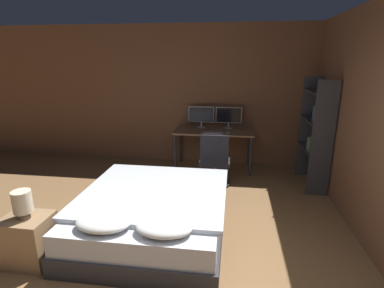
{
  "coord_description": "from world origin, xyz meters",
  "views": [
    {
      "loc": [
        0.43,
        -1.82,
        2.06
      ],
      "look_at": [
        -0.21,
        2.7,
        0.75
      ],
      "focal_mm": 28.0,
      "sensor_mm": 36.0,
      "label": 1
    }
  ],
  "objects_px": {
    "computer_mouse": "(228,133)",
    "office_chair": "(215,165)",
    "bed": "(153,213)",
    "bedside_lamp": "(22,202)",
    "keyboard": "(213,133)",
    "monitor_right": "(229,116)",
    "bookshelf": "(317,131)",
    "desk": "(214,135)",
    "monitor_left": "(201,115)",
    "nightstand": "(29,240)"
  },
  "relations": [
    {
      "from": "computer_mouse",
      "to": "office_chair",
      "type": "bearing_deg",
      "value": -107.5
    },
    {
      "from": "bed",
      "to": "computer_mouse",
      "type": "height_order",
      "value": "computer_mouse"
    },
    {
      "from": "bedside_lamp",
      "to": "computer_mouse",
      "type": "bearing_deg",
      "value": 55.21
    },
    {
      "from": "bedside_lamp",
      "to": "keyboard",
      "type": "distance_m",
      "value": 3.29
    },
    {
      "from": "monitor_right",
      "to": "office_chair",
      "type": "relative_size",
      "value": 0.55
    },
    {
      "from": "bookshelf",
      "to": "desk",
      "type": "bearing_deg",
      "value": 159.15
    },
    {
      "from": "monitor_left",
      "to": "bed",
      "type": "bearing_deg",
      "value": -96.48
    },
    {
      "from": "nightstand",
      "to": "monitor_left",
      "type": "relative_size",
      "value": 1.04
    },
    {
      "from": "bedside_lamp",
      "to": "desk",
      "type": "bearing_deg",
      "value": 61.05
    },
    {
      "from": "monitor_left",
      "to": "bedside_lamp",
      "type": "bearing_deg",
      "value": -113.36
    },
    {
      "from": "monitor_left",
      "to": "bookshelf",
      "type": "bearing_deg",
      "value": -24.31
    },
    {
      "from": "keyboard",
      "to": "computer_mouse",
      "type": "distance_m",
      "value": 0.27
    },
    {
      "from": "nightstand",
      "to": "bedside_lamp",
      "type": "distance_m",
      "value": 0.43
    },
    {
      "from": "bookshelf",
      "to": "computer_mouse",
      "type": "bearing_deg",
      "value": 164.03
    },
    {
      "from": "bookshelf",
      "to": "monitor_right",
      "type": "bearing_deg",
      "value": 148.14
    },
    {
      "from": "nightstand",
      "to": "desk",
      "type": "xyz_separation_m",
      "value": [
        1.69,
        3.05,
        0.41
      ]
    },
    {
      "from": "monitor_left",
      "to": "office_chair",
      "type": "xyz_separation_m",
      "value": [
        0.35,
        -1.07,
        -0.62
      ]
    },
    {
      "from": "bedside_lamp",
      "to": "desk",
      "type": "xyz_separation_m",
      "value": [
        1.69,
        3.05,
        -0.02
      ]
    },
    {
      "from": "nightstand",
      "to": "bedside_lamp",
      "type": "height_order",
      "value": "bedside_lamp"
    },
    {
      "from": "monitor_left",
      "to": "computer_mouse",
      "type": "distance_m",
      "value": 0.75
    },
    {
      "from": "bed",
      "to": "keyboard",
      "type": "distance_m",
      "value": 2.23
    },
    {
      "from": "monitor_left",
      "to": "computer_mouse",
      "type": "height_order",
      "value": "monitor_left"
    },
    {
      "from": "bedside_lamp",
      "to": "monitor_right",
      "type": "relative_size",
      "value": 0.58
    },
    {
      "from": "bed",
      "to": "computer_mouse",
      "type": "bearing_deg",
      "value": 68.51
    },
    {
      "from": "computer_mouse",
      "to": "monitor_left",
      "type": "bearing_deg",
      "value": 138.32
    },
    {
      "from": "desk",
      "to": "bookshelf",
      "type": "relative_size",
      "value": 0.83
    },
    {
      "from": "desk",
      "to": "monitor_left",
      "type": "relative_size",
      "value": 2.97
    },
    {
      "from": "desk",
      "to": "bookshelf",
      "type": "height_order",
      "value": "bookshelf"
    },
    {
      "from": "bed",
      "to": "monitor_left",
      "type": "xyz_separation_m",
      "value": [
        0.29,
        2.58,
        0.73
      ]
    },
    {
      "from": "monitor_right",
      "to": "bookshelf",
      "type": "height_order",
      "value": "bookshelf"
    },
    {
      "from": "monitor_left",
      "to": "monitor_right",
      "type": "distance_m",
      "value": 0.53
    },
    {
      "from": "bookshelf",
      "to": "keyboard",
      "type": "bearing_deg",
      "value": 166.48
    },
    {
      "from": "bedside_lamp",
      "to": "monitor_left",
      "type": "height_order",
      "value": "monitor_left"
    },
    {
      "from": "desk",
      "to": "keyboard",
      "type": "distance_m",
      "value": 0.26
    },
    {
      "from": "monitor_right",
      "to": "computer_mouse",
      "type": "xyz_separation_m",
      "value": [
        0.0,
        -0.48,
        -0.22
      ]
    },
    {
      "from": "nightstand",
      "to": "desk",
      "type": "relative_size",
      "value": 0.35
    },
    {
      "from": "monitor_left",
      "to": "keyboard",
      "type": "height_order",
      "value": "monitor_left"
    },
    {
      "from": "bedside_lamp",
      "to": "monitor_left",
      "type": "distance_m",
      "value": 3.6
    },
    {
      "from": "office_chair",
      "to": "bedside_lamp",
      "type": "bearing_deg",
      "value": -128.53
    },
    {
      "from": "bedside_lamp",
      "to": "monitor_right",
      "type": "distance_m",
      "value": 3.84
    },
    {
      "from": "keyboard",
      "to": "computer_mouse",
      "type": "xyz_separation_m",
      "value": [
        0.27,
        0.0,
        0.01
      ]
    },
    {
      "from": "monitor_left",
      "to": "bookshelf",
      "type": "relative_size",
      "value": 0.28
    },
    {
      "from": "desk",
      "to": "bed",
      "type": "bearing_deg",
      "value": -103.45
    },
    {
      "from": "desk",
      "to": "office_chair",
      "type": "xyz_separation_m",
      "value": [
        0.08,
        -0.83,
        -0.29
      ]
    },
    {
      "from": "computer_mouse",
      "to": "office_chair",
      "type": "xyz_separation_m",
      "value": [
        -0.19,
        -0.59,
        -0.4
      ]
    },
    {
      "from": "office_chair",
      "to": "nightstand",
      "type": "bearing_deg",
      "value": -128.53
    },
    {
      "from": "nightstand",
      "to": "monitor_left",
      "type": "xyz_separation_m",
      "value": [
        1.42,
        3.29,
        0.73
      ]
    },
    {
      "from": "keyboard",
      "to": "office_chair",
      "type": "distance_m",
      "value": 0.72
    },
    {
      "from": "nightstand",
      "to": "computer_mouse",
      "type": "distance_m",
      "value": 3.47
    },
    {
      "from": "nightstand",
      "to": "office_chair",
      "type": "bearing_deg",
      "value": 51.47
    }
  ]
}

